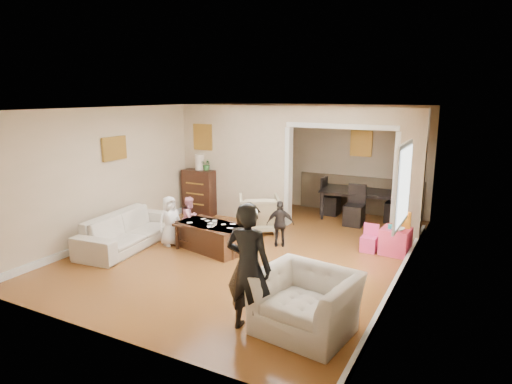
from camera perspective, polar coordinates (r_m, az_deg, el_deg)
The scene contains 27 objects.
floor at distance 8.37m, azimuth -0.64°, elevation -7.30°, with size 7.00×7.00×0.00m, color #9A5C27.
partition_left at distance 10.23m, azimuth -2.65°, elevation 3.87°, with size 2.75×0.18×2.60m, color #C9B193.
partition_right at distance 8.95m, azimuth 19.16°, elevation 1.93°, with size 0.55×0.18×2.60m, color #C9B193.
partition_header at distance 9.12m, azimuth 11.01°, elevation 9.71°, with size 2.22×0.18×0.35m, color #C9B193.
window_pane at distance 6.73m, azimuth 18.53°, elevation 0.82°, with size 0.03×0.95×1.10m, color white.
framed_art_partition at distance 10.52m, azimuth -6.87°, elevation 7.05°, with size 0.45×0.03×0.55m, color brown.
framed_art_sofa_wall at distance 9.10m, azimuth -17.82°, elevation 5.38°, with size 0.03×0.55×0.40m, color brown.
framed_art_alcove at distance 10.76m, azimuth 13.42°, elevation 6.12°, with size 0.45×0.03×0.55m, color brown.
sofa at distance 8.74m, azimuth -16.14°, elevation -4.75°, with size 2.17×0.85×0.63m, color beige.
armchair_back at distance 9.31m, azimuth 0.39°, elevation -2.76°, with size 0.82×0.84×0.77m, color tan.
armchair_front at distance 5.55m, azimuth 6.45°, elevation -13.96°, with size 1.15×1.00×0.75m, color beige.
dresser at distance 10.68m, azimuth -7.18°, elevation 0.01°, with size 0.79×0.44×1.08m, color #32180F.
table_lamp at distance 10.54m, azimuth -7.29°, elevation 3.84°, with size 0.22×0.22×0.36m, color beige.
potted_plant at distance 10.44m, azimuth -6.38°, elevation 3.54°, with size 0.25×0.21×0.27m, color #30672E.
coffee_table at distance 8.28m, azimuth -5.71°, elevation -5.77°, with size 1.32×0.66×0.49m, color #351E11.
coffee_cup at distance 8.10m, azimuth -5.36°, elevation -4.00°, with size 0.10×0.10×0.09m, color silver.
play_table at distance 8.43m, azimuth 17.54°, elevation -6.06°, with size 0.49×0.49×0.47m, color #F94171.
cereal_box at distance 8.39m, azimuth 18.64°, elevation -3.45°, with size 0.20×0.07×0.30m, color yellow.
cyan_cup at distance 8.32m, azimuth 16.92°, elevation -4.27°, with size 0.08×0.08×0.08m, color #26BCC2.
toy_block at distance 8.48m, azimuth 17.01°, elevation -4.05°, with size 0.08×0.06×0.05m, color red.
play_bowl at distance 8.23m, azimuth 17.85°, elevation -4.60°, with size 0.22×0.22×0.05m, color silver.
dining_table at distance 10.55m, azimuth 13.49°, elevation -1.56°, with size 1.89×1.06×0.67m, color black.
adult_person at distance 5.36m, azimuth -1.01°, elevation -9.72°, with size 0.59×0.39×1.62m, color black.
child_kneel_a at distance 8.58m, azimuth -11.05°, elevation -3.68°, with size 0.47×0.30×0.96m, color white.
child_kneel_b at distance 8.85m, azimuth -8.46°, elevation -3.37°, with size 0.42×0.33×0.87m, color pink.
child_toddler at distance 8.36m, azimuth 3.15°, elevation -4.12°, with size 0.52×0.22×0.89m, color black.
craft_papers at distance 8.21m, azimuth -5.59°, elevation -4.12°, with size 0.96×0.49×0.00m.
Camera 1 is at (3.75, -6.92, 2.84)m, focal length 31.01 mm.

